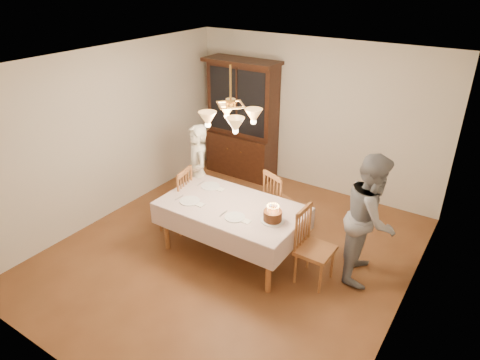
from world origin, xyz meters
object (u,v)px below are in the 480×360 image
Objects in this scene: chair_far_side at (281,205)px; birthday_cake at (273,216)px; elderly_woman at (198,173)px; dining_table at (232,210)px; china_hutch at (242,121)px.

birthday_cake is at bearing -68.74° from chair_far_side.
elderly_woman reaches higher than birthday_cake.
elderly_woman reaches higher than dining_table.
elderly_woman is (0.34, -1.76, -0.27)m from china_hutch.
chair_far_side reaches higher than dining_table.
dining_table is 2.63m from china_hutch.
china_hutch is at bearing 138.72° from chair_far_side.
china_hutch reaches higher than chair_far_side.
elderly_woman is (-0.97, 0.50, 0.09)m from dining_table.
china_hutch is 1.81m from elderly_woman.
dining_table is at bearing -109.47° from chair_far_side.
chair_far_side reaches higher than birthday_cake.
birthday_cake is at bearing -3.49° from dining_table.
dining_table is 1.09m from elderly_woman.
birthday_cake is (0.34, -0.88, 0.38)m from chair_far_side.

